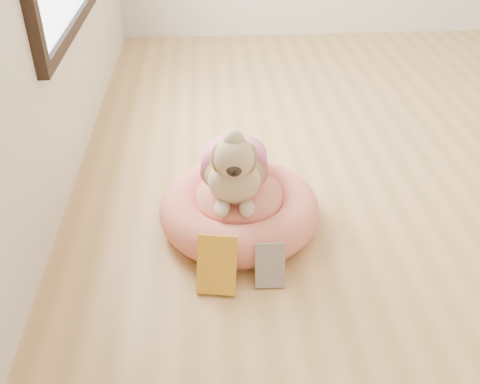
{
  "coord_description": "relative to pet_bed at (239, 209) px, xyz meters",
  "views": [
    {
      "loc": [
        -1.31,
        -2.37,
        1.49
      ],
      "look_at": [
        -1.19,
        -0.5,
        0.22
      ],
      "focal_mm": 40.0,
      "sensor_mm": 36.0,
      "label": 1
    }
  ],
  "objects": [
    {
      "name": "pet_bed",
      "position": [
        0.0,
        0.0,
        0.0
      ],
      "size": [
        0.71,
        0.71,
        0.18
      ],
      "color": "#F87461",
      "rests_on": "floor"
    },
    {
      "name": "floor",
      "position": [
        1.19,
        0.45,
        -0.09
      ],
      "size": [
        4.5,
        4.5,
        0.0
      ],
      "primitive_type": "plane",
      "color": "tan",
      "rests_on": "ground"
    },
    {
      "name": "book_yellow",
      "position": [
        -0.11,
        -0.38,
        0.02
      ],
      "size": [
        0.17,
        0.16,
        0.21
      ],
      "primitive_type": "cube",
      "rotation": [
        -0.49,
        0.0,
        -0.16
      ],
      "color": "yellow",
      "rests_on": "floor"
    },
    {
      "name": "book_white",
      "position": [
        0.1,
        -0.37,
        -0.0
      ],
      "size": [
        0.12,
        0.09,
        0.17
      ],
      "primitive_type": "cube",
      "rotation": [
        -0.42,
        0.0,
        -0.02
      ],
      "color": "white",
      "rests_on": "floor"
    },
    {
      "name": "dog",
      "position": [
        -0.02,
        0.01,
        0.28
      ],
      "size": [
        0.38,
        0.53,
        0.37
      ],
      "primitive_type": null,
      "rotation": [
        0.0,
        0.0,
        -0.06
      ],
      "color": "brown",
      "rests_on": "pet_bed"
    }
  ]
}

